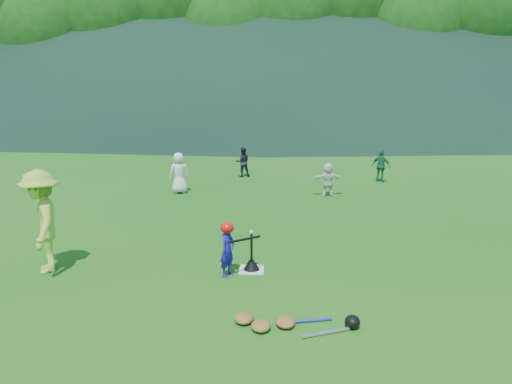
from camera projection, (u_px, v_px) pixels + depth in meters
ground at (252, 270)px, 9.19m from camera, size 120.00×120.00×0.00m
home_plate at (252, 270)px, 9.19m from camera, size 0.45×0.45×0.02m
baseball at (251, 232)px, 9.03m from camera, size 0.08×0.08×0.08m
batter_child at (227, 250)px, 8.85m from camera, size 0.36×0.42×0.98m
adult_coach at (42, 222)px, 8.96m from camera, size 1.11×1.39×1.88m
fielder_a at (179, 173)px, 15.12m from camera, size 0.70×0.56×1.24m
fielder_b at (243, 162)px, 17.62m from camera, size 0.57×0.48×1.05m
fielder_c at (381, 166)px, 16.71m from camera, size 0.68×0.58×1.09m
fielder_d at (328, 180)px, 14.75m from camera, size 0.96×0.41×1.01m
batting_tee at (252, 264)px, 9.17m from camera, size 0.30×0.30×0.68m
batter_gear at (229, 229)px, 8.75m from camera, size 0.70×0.35×0.34m
equipment_pile at (286, 322)px, 7.12m from camera, size 1.80×0.64×0.19m
outfield_fence at (267, 115)px, 36.29m from camera, size 70.07×0.08×1.33m
tree_line at (271, 16)px, 40.24m from camera, size 70.04×11.40×14.82m
distant_hills at (227, 7)px, 85.65m from camera, size 155.00×140.00×32.00m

